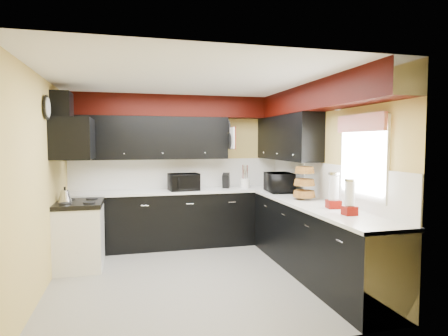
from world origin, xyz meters
name	(u,v)px	position (x,y,z in m)	size (l,w,h in m)	color
ground	(197,277)	(0.00, 0.00, 0.00)	(3.60, 3.60, 0.00)	gray
wall_back	(178,170)	(0.00, 1.80, 1.25)	(3.60, 0.06, 2.50)	#E0C666
wall_right	(325,177)	(1.80, 0.00, 1.25)	(0.06, 3.60, 2.50)	#E0C666
wall_left	(42,184)	(-1.80, 0.00, 1.25)	(0.06, 3.60, 2.50)	#E0C666
ceiling	(196,80)	(0.00, 0.00, 2.50)	(3.60, 3.60, 0.06)	white
cab_back	(181,219)	(0.00, 1.50, 0.45)	(3.60, 0.60, 0.90)	black
cab_right	(314,241)	(1.50, -0.30, 0.45)	(0.60, 3.00, 0.90)	black
counter_back	(181,191)	(0.00, 1.50, 0.92)	(3.62, 0.64, 0.04)	white
counter_right	(315,205)	(1.50, -0.30, 0.92)	(0.64, 3.02, 0.04)	white
splash_back	(179,173)	(0.00, 1.79, 1.19)	(3.60, 0.02, 0.50)	white
splash_right	(324,181)	(1.79, 0.00, 1.19)	(0.02, 3.60, 0.50)	white
upper_back	(149,138)	(-0.50, 1.62, 1.80)	(2.60, 0.35, 0.70)	black
upper_right	(287,138)	(1.62, 0.90, 1.80)	(0.35, 1.80, 0.70)	black
soffit_back	(179,106)	(0.00, 1.62, 2.33)	(3.60, 0.36, 0.35)	black
soffit_right	(321,97)	(1.62, -0.18, 2.33)	(0.36, 3.24, 0.35)	black
stove	(80,237)	(-1.50, 0.75, 0.43)	(0.60, 0.75, 0.86)	white
cooktop	(79,204)	(-1.50, 0.75, 0.89)	(0.62, 0.77, 0.06)	black
hood	(73,139)	(-1.55, 0.75, 1.78)	(0.50, 0.78, 0.55)	black
hood_duct	(62,107)	(-1.68, 0.75, 2.20)	(0.24, 0.40, 0.40)	black
window	(363,158)	(1.79, -0.90, 1.55)	(0.03, 0.86, 0.96)	white
valance	(360,123)	(1.73, -0.90, 1.95)	(0.04, 0.88, 0.20)	red
pan_top	(228,126)	(0.82, 1.55, 2.00)	(0.03, 0.22, 0.40)	black
pan_mid	(230,141)	(0.82, 1.42, 1.75)	(0.03, 0.28, 0.46)	black
pan_low	(226,143)	(0.82, 1.68, 1.72)	(0.03, 0.24, 0.42)	black
cut_board	(232,138)	(0.83, 1.30, 1.80)	(0.03, 0.26, 0.35)	white
baskets	(304,182)	(1.52, 0.05, 1.18)	(0.27, 0.27, 0.50)	brown
clock	(47,107)	(-1.77, 0.25, 2.15)	(0.03, 0.30, 0.30)	black
deco_plate	(338,101)	(1.77, -0.35, 2.25)	(0.03, 0.24, 0.24)	white
toaster_oven	(184,182)	(0.04, 1.42, 1.08)	(0.48, 0.40, 0.28)	black
microwave	(279,182)	(1.48, 0.85, 1.09)	(0.55, 0.38, 0.31)	black
utensil_crock	(245,183)	(1.10, 1.44, 1.02)	(0.16, 0.16, 0.17)	white
knife_block	(226,181)	(0.79, 1.54, 1.06)	(0.11, 0.16, 0.25)	black
kettle	(65,196)	(-1.68, 0.77, 1.00)	(0.18, 0.18, 0.16)	#A6A6AA
dispenser_a	(334,191)	(1.55, -0.67, 1.15)	(0.15, 0.15, 0.41)	#651102
dispenser_b	(350,198)	(1.50, -1.09, 1.12)	(0.13, 0.13, 0.36)	#5F0B19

